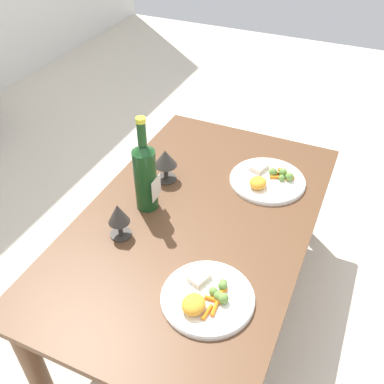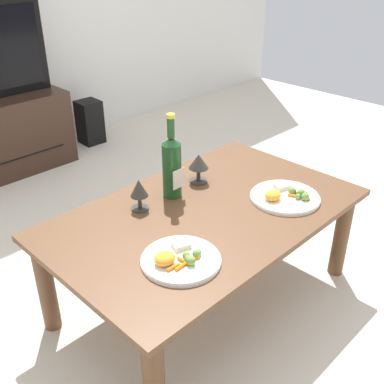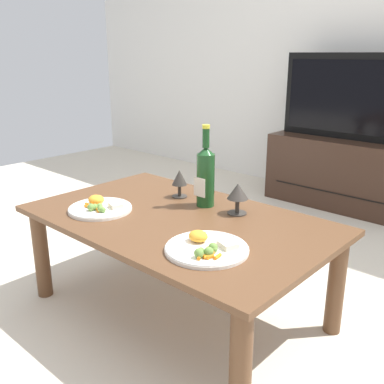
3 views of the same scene
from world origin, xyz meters
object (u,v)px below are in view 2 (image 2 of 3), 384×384
dinner_plate_left (180,259)px  dinner_plate_right (285,196)px  dining_table (206,225)px  goblet_right (199,163)px  goblet_left (139,190)px  floor_speaker (90,122)px  wine_bottle (172,165)px

dinner_plate_left → dinner_plate_right: (0.62, -0.00, -0.00)m
dining_table → goblet_right: size_ratio=9.51×
goblet_left → dinner_plate_right: (0.49, -0.37, -0.08)m
dining_table → goblet_right: bearing=51.1°
dining_table → dinner_plate_right: size_ratio=4.35×
floor_speaker → wine_bottle: wine_bottle is taller
wine_bottle → dinner_plate_right: 0.50m
dining_table → floor_speaker: 2.02m
wine_bottle → goblet_right: bearing=3.4°
dining_table → dinner_plate_left: size_ratio=4.65×
goblet_right → dinner_plate_right: bearing=-68.8°
goblet_left → dinner_plate_right: 0.62m
wine_bottle → goblet_left: bearing=176.6°
dining_table → dinner_plate_right: bearing=-29.1°
dining_table → dinner_plate_left: 0.36m
goblet_right → dinner_plate_left: goblet_right is taller
wine_bottle → goblet_right: wine_bottle is taller
goblet_right → dinner_plate_right: size_ratio=0.46×
dinner_plate_right → wine_bottle: bearing=131.1°
wine_bottle → goblet_right: size_ratio=2.71×
wine_bottle → dinner_plate_left: 0.49m
goblet_left → goblet_right: size_ratio=0.99×
dining_table → goblet_right: 0.30m
dining_table → wine_bottle: (-0.01, 0.19, 0.22)m
floor_speaker → goblet_left: size_ratio=2.52×
wine_bottle → goblet_right: (0.17, 0.01, -0.05)m
goblet_left → goblet_right: goblet_right is taller
wine_bottle → floor_speaker: bearing=67.9°
floor_speaker → dinner_plate_right: dinner_plate_right is taller
wine_bottle → dinner_plate_right: bearing=-48.9°
dining_table → dinner_plate_right: (0.31, -0.17, 0.08)m
dinner_plate_right → floor_speaker: bearing=79.7°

